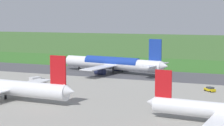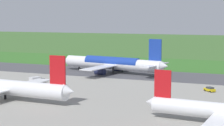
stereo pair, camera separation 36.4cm
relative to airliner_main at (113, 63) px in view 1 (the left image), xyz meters
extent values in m
plane|color=#3D662D|center=(-3.94, -0.06, -4.35)|extent=(800.00, 800.00, 0.00)
cube|color=#47474C|center=(-3.94, -0.06, -4.32)|extent=(600.00, 29.06, 0.06)
cube|color=gray|center=(-3.94, 62.61, -4.33)|extent=(440.00, 110.00, 0.05)
cube|color=#346B27|center=(-3.94, -29.73, -4.33)|extent=(600.00, 80.00, 0.04)
cylinder|color=white|center=(0.37, -0.06, -0.15)|extent=(48.24, 12.36, 5.20)
cone|color=white|center=(25.58, -3.89, -0.15)|extent=(3.71, 5.34, 4.94)
cone|color=white|center=(-24.54, 3.73, 0.45)|extent=(4.13, 4.90, 4.42)
cube|color=#19389E|center=(-20.50, 3.12, 6.95)|extent=(5.61, 1.34, 9.00)
cube|color=white|center=(-19.68, 8.56, 0.65)|extent=(5.31, 9.50, 0.36)
cube|color=white|center=(-21.33, -2.32, 0.65)|extent=(5.31, 9.50, 0.36)
cube|color=white|center=(1.04, 10.97, -0.55)|extent=(9.24, 22.65, 0.35)
cube|color=white|center=(-2.27, -10.78, -0.55)|extent=(9.24, 22.65, 0.35)
cylinder|color=#23284C|center=(2.99, 7.13, -3.03)|extent=(4.87, 3.45, 2.80)
cylinder|color=#23284C|center=(0.73, -7.70, -3.03)|extent=(4.87, 3.45, 2.80)
cylinder|color=black|center=(18.41, -2.80, -2.64)|extent=(0.70, 0.70, 3.42)
cylinder|color=black|center=(-1.99, 4.35, -2.64)|extent=(0.70, 0.70, 3.42)
cylinder|color=black|center=(-3.19, -3.56, -2.64)|extent=(0.70, 0.70, 3.42)
cylinder|color=#19389E|center=(0.37, -0.06, 0.37)|extent=(26.89, 9.14, 5.23)
cone|color=white|center=(-38.63, 67.65, -0.70)|extent=(2.88, 3.53, 3.36)
cube|color=red|center=(-41.72, 67.85, 4.24)|extent=(4.27, 0.67, 6.84)
cube|color=white|center=(-56.41, 77.22, -1.46)|extent=(5.67, 16.99, 0.27)
cylinder|color=white|center=(8.22, 65.04, -0.58)|extent=(43.30, 6.52, 4.67)
cone|color=white|center=(-14.41, 66.01, -0.04)|extent=(3.31, 4.10, 3.97)
cube|color=red|center=(-10.75, 65.85, 5.80)|extent=(5.05, 0.67, 8.09)
cube|color=white|center=(6.90, 55.20, -0.94)|extent=(6.24, 19.99, 0.31)
cylinder|color=black|center=(8.22, 65.04, -3.63)|extent=(0.72, 0.72, 1.44)
cube|color=black|center=(14.78, 35.33, -3.25)|extent=(2.80, 2.80, 1.30)
cube|color=silver|center=(15.71, 37.97, -2.80)|extent=(3.43, 4.35, 2.20)
cylinder|color=black|center=(15.72, 35.00, -3.90)|extent=(0.58, 0.95, 0.90)
cylinder|color=black|center=(13.83, 35.66, -3.90)|extent=(0.58, 0.95, 0.90)
cylinder|color=black|center=(16.85, 38.21, -3.90)|extent=(0.58, 0.95, 0.90)
cylinder|color=black|center=(14.96, 38.87, -3.90)|extent=(0.58, 0.95, 0.90)
cube|color=gold|center=(-47.05, 28.24, -3.66)|extent=(4.33, 4.14, 0.75)
cube|color=#2D333D|center=(-47.20, 28.38, -3.01)|extent=(2.77, 2.73, 0.55)
cylinder|color=black|center=(-45.44, 27.94, -4.03)|extent=(0.62, 0.59, 0.64)
cylinder|color=black|center=(-46.58, 26.68, -4.03)|extent=(0.62, 0.59, 0.64)
cylinder|color=black|center=(-47.53, 29.81, -4.03)|extent=(0.62, 0.59, 0.64)
cylinder|color=black|center=(-48.66, 28.54, -4.03)|extent=(0.62, 0.59, 0.64)
cylinder|color=slate|center=(-2.36, -33.93, -3.25)|extent=(0.10, 0.10, 2.20)
cube|color=red|center=(-2.36, -33.95, -1.85)|extent=(0.60, 0.04, 0.60)
cone|color=orange|center=(4.68, -32.79, -4.08)|extent=(0.40, 0.40, 0.55)
camera|label=1|loc=(-66.83, 160.77, 20.48)|focal=63.05mm
camera|label=2|loc=(-67.16, 160.63, 20.48)|focal=63.05mm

